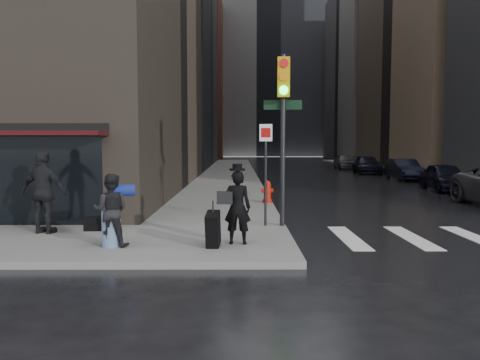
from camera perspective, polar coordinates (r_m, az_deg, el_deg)
The scene contains 15 objects.
ground at distance 10.99m, azimuth -3.90°, elevation -8.07°, with size 140.00×140.00×0.00m, color black.
sidewalk_left at distance 37.78m, azimuth -1.27°, elevation 1.01°, with size 4.00×50.00×0.15m, color slate.
sidewalk_right at distance 39.89m, azimuth 18.51°, elevation 0.96°, with size 3.00×50.00×0.15m, color slate.
bldg_left_far at distance 74.74m, azimuth -11.04°, elevation 12.61°, with size 22.00×20.00×26.00m, color #5A2C1F.
bldg_right_far at distance 73.91m, azimuth 20.28°, elevation 12.12°, with size 22.00×20.00×25.00m, color slate.
bldg_distant at distance 89.90m, azimuth 3.26°, elevation 13.23°, with size 40.00×12.00×32.00m, color slate.
man_overcoat at distance 10.33m, azimuth -0.94°, elevation -3.75°, with size 1.00×0.89×1.82m.
man_jeans at distance 10.51m, azimuth -15.49°, elevation -3.57°, with size 1.14×0.63×1.59m.
man_greycoat at distance 12.56m, azimuth -22.77°, elevation -1.37°, with size 1.30×0.77×2.07m.
traffic_light at distance 12.57m, azimuth 5.10°, elevation 7.76°, with size 1.15×0.53×4.59m.
fire_hydrant at distance 17.67m, azimuth 3.36°, elevation -1.57°, with size 0.47×0.36×0.83m.
parked_car_1 at distance 25.65m, azimuth 23.68°, elevation 0.35°, with size 1.64×4.08×1.39m, color black.
parked_car_2 at distance 31.90m, azimuth 19.35°, elevation 1.21°, with size 1.46×4.19×1.38m, color black.
parked_car_3 at distance 38.05m, azimuth 15.25°, elevation 1.77°, with size 1.86×4.57×1.33m, color black.
parked_car_4 at distance 44.40m, azimuth 12.63°, elevation 2.23°, with size 1.63×4.06×1.38m, color #545459.
Camera 1 is at (0.70, -10.71, 2.40)m, focal length 35.00 mm.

